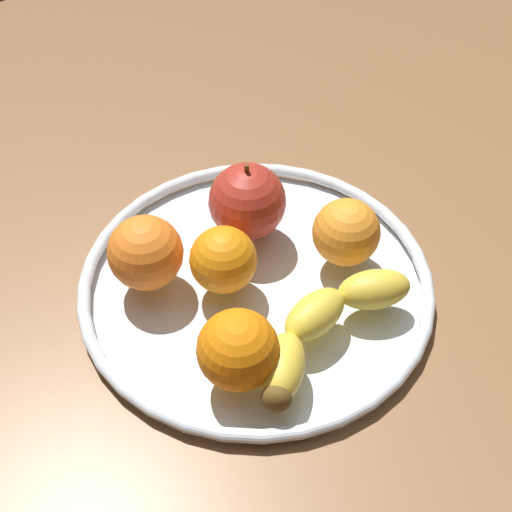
{
  "coord_description": "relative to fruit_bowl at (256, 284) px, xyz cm",
  "views": [
    {
      "loc": [
        25.89,
        36.02,
        53.79
      ],
      "look_at": [
        0.0,
        0.0,
        4.8
      ],
      "focal_mm": 52.0,
      "sensor_mm": 36.0,
      "label": 1
    }
  ],
  "objects": [
    {
      "name": "orange_center",
      "position": [
        7.97,
        -5.76,
        4.3
      ],
      "size": [
        6.82,
        6.82,
        6.82
      ],
      "primitive_type": "sphere",
      "color": "orange",
      "rests_on": "fruit_bowl"
    },
    {
      "name": "fruit_bowl",
      "position": [
        0.0,
        0.0,
        0.0
      ],
      "size": [
        33.0,
        33.0,
        1.8
      ],
      "color": "silver",
      "rests_on": "ground_plane"
    },
    {
      "name": "orange_back_left",
      "position": [
        2.64,
        -1.3,
        3.94
      ],
      "size": [
        6.1,
        6.1,
        6.1
      ],
      "primitive_type": "sphere",
      "color": "orange",
      "rests_on": "fruit_bowl"
    },
    {
      "name": "ground_plane",
      "position": [
        0.0,
        0.0,
        -2.92
      ],
      "size": [
        128.95,
        128.95,
        4.0
      ],
      "primitive_type": "cube",
      "color": "brown"
    },
    {
      "name": "orange_front_right",
      "position": [
        -8.36,
        2.56,
        4.03
      ],
      "size": [
        6.3,
        6.3,
        6.3
      ],
      "primitive_type": "sphere",
      "color": "orange",
      "rests_on": "fruit_bowl"
    },
    {
      "name": "apple",
      "position": [
        -3.01,
        -5.61,
        4.59
      ],
      "size": [
        7.4,
        7.4,
        8.2
      ],
      "color": "#AB3023",
      "rests_on": "fruit_bowl"
    },
    {
      "name": "orange_back_right",
      "position": [
        7.23,
        7.58,
        4.24
      ],
      "size": [
        6.71,
        6.71,
        6.71
      ],
      "primitive_type": "sphere",
      "color": "orange",
      "rests_on": "fruit_bowl"
    },
    {
      "name": "banana",
      "position": [
        -0.61,
        8.86,
        2.66
      ],
      "size": [
        18.86,
        8.5,
        3.55
      ],
      "rotation": [
        0.0,
        0.0,
        0.15
      ],
      "color": "yellow",
      "rests_on": "fruit_bowl"
    }
  ]
}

